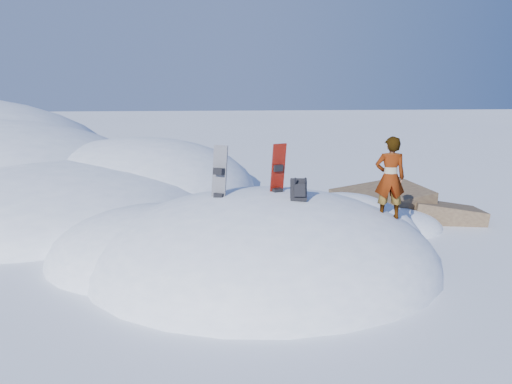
{
  "coord_description": "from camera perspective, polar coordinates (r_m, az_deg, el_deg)",
  "views": [
    {
      "loc": [
        -1.05,
        -9.41,
        3.55
      ],
      "look_at": [
        -0.13,
        0.3,
        1.44
      ],
      "focal_mm": 35.0,
      "sensor_mm": 36.0,
      "label": 1
    }
  ],
  "objects": [
    {
      "name": "ground",
      "position": [
        10.11,
        0.93,
        -8.37
      ],
      "size": [
        120.0,
        120.0,
        0.0
      ],
      "primitive_type": "plane",
      "color": "white",
      "rests_on": "ground"
    },
    {
      "name": "snow_mound",
      "position": [
        10.32,
        -0.18,
        -7.94
      ],
      "size": [
        8.0,
        6.0,
        3.0
      ],
      "color": "white",
      "rests_on": "ground"
    },
    {
      "name": "rock_outcrop",
      "position": [
        13.76,
        15.1,
        -3.12
      ],
      "size": [
        4.68,
        4.41,
        1.68
      ],
      "color": "brown",
      "rests_on": "ground"
    },
    {
      "name": "snowboard_red",
      "position": [
        9.8,
        2.44,
        1.13
      ],
      "size": [
        0.36,
        0.32,
        1.57
      ],
      "rotation": [
        0.0,
        0.0,
        0.45
      ],
      "color": "red",
      "rests_on": "snow_mound"
    },
    {
      "name": "snowboard_dark",
      "position": [
        9.58,
        -4.26,
        0.62
      ],
      "size": [
        0.38,
        0.36,
        1.62
      ],
      "rotation": [
        0.0,
        0.0,
        -0.59
      ],
      "color": "black",
      "rests_on": "snow_mound"
    },
    {
      "name": "backpack",
      "position": [
        9.27,
        4.9,
        0.22
      ],
      "size": [
        0.34,
        0.4,
        0.5
      ],
      "rotation": [
        0.0,
        0.0,
        -0.13
      ],
      "color": "black",
      "rests_on": "snow_mound"
    },
    {
      "name": "gear_pile",
      "position": [
        8.91,
        -13.84,
        -10.97
      ],
      "size": [
        0.79,
        0.64,
        0.21
      ],
      "rotation": [
        0.0,
        0.0,
        0.52
      ],
      "color": "black",
      "rests_on": "ground"
    },
    {
      "name": "person",
      "position": [
        9.91,
        15.06,
        1.6
      ],
      "size": [
        0.63,
        0.46,
        1.59
      ],
      "primitive_type": "imported",
      "rotation": [
        0.0,
        0.0,
        3.0
      ],
      "color": "slate",
      "rests_on": "snow_mound"
    }
  ]
}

